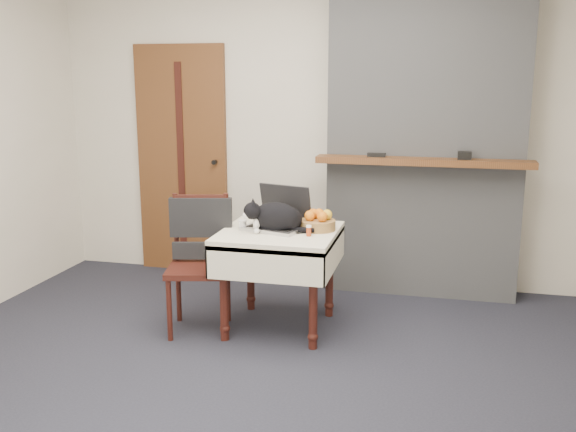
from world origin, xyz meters
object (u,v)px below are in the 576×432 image
(door, at_px, (182,160))
(cream_jar, at_px, (243,225))
(side_table, at_px, (279,247))
(cat, at_px, (277,217))
(chair, at_px, (200,244))
(fruit_basket, at_px, (318,222))
(pill_bottle, at_px, (309,230))
(laptop, at_px, (279,218))

(door, height_order, cream_jar, door)
(side_table, xyz_separation_m, cat, (-0.01, -0.03, 0.21))
(door, bearing_deg, chair, -62.79)
(door, bearing_deg, fruit_basket, -36.73)
(cat, height_order, pill_bottle, cat)
(chair, bearing_deg, door, 104.06)
(cream_jar, xyz_separation_m, chair, (-0.29, -0.07, -0.14))
(cat, distance_m, cream_jar, 0.26)
(door, relative_size, side_table, 2.56)
(door, distance_m, chair, 1.46)
(laptop, bearing_deg, door, 153.37)
(pill_bottle, bearing_deg, door, 138.24)
(cream_jar, bearing_deg, door, 128.25)
(side_table, height_order, fruit_basket, fruit_basket)
(laptop, height_order, cream_jar, laptop)
(laptop, distance_m, pill_bottle, 0.31)
(door, xyz_separation_m, cream_jar, (0.93, -1.18, -0.27))
(pill_bottle, bearing_deg, fruit_basket, 82.89)
(side_table, bearing_deg, chair, -170.50)
(cat, height_order, fruit_basket, cat)
(cream_jar, bearing_deg, cat, -2.75)
(cream_jar, xyz_separation_m, pill_bottle, (0.48, -0.08, 0.01))
(cat, xyz_separation_m, chair, (-0.54, -0.06, -0.20))
(cat, bearing_deg, side_table, 57.65)
(laptop, bearing_deg, pill_bottle, -19.31)
(laptop, relative_size, fruit_basket, 1.92)
(side_table, height_order, cream_jar, cream_jar)
(pill_bottle, bearing_deg, side_table, 155.48)
(door, distance_m, cat, 1.69)
(cat, distance_m, pill_bottle, 0.25)
(side_table, bearing_deg, door, 135.67)
(side_table, distance_m, laptop, 0.20)
(door, bearing_deg, cream_jar, -51.75)
(chair, bearing_deg, cat, -7.15)
(cream_jar, distance_m, fruit_basket, 0.52)
(fruit_basket, bearing_deg, laptop, -177.97)
(fruit_basket, bearing_deg, chair, -167.44)
(cream_jar, height_order, pill_bottle, pill_bottle)
(laptop, distance_m, fruit_basket, 0.28)
(cream_jar, bearing_deg, side_table, 5.04)
(side_table, bearing_deg, cream_jar, -174.96)
(cat, distance_m, fruit_basket, 0.29)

